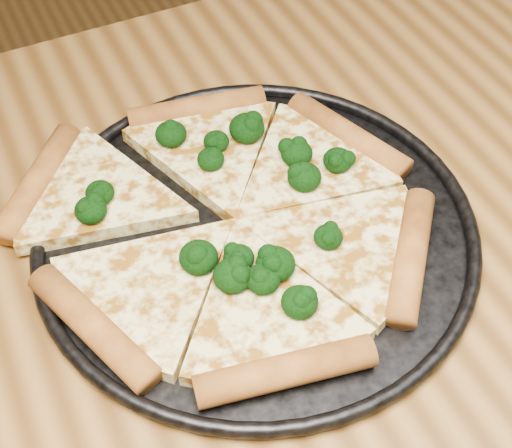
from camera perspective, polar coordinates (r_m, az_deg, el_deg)
name	(u,v)px	position (r m, az deg, el deg)	size (l,w,h in m)	color
dining_table	(221,375)	(0.71, -2.70, -11.51)	(1.20, 0.90, 0.75)	olive
pizza_pan	(256,230)	(0.68, 0.00, -0.44)	(0.41, 0.41, 0.02)	black
pizza	(228,219)	(0.68, -2.12, 0.37)	(0.39, 0.38, 0.03)	#FAF199
broccoli_florets	(240,205)	(0.67, -1.23, 1.44)	(0.26, 0.26, 0.03)	black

